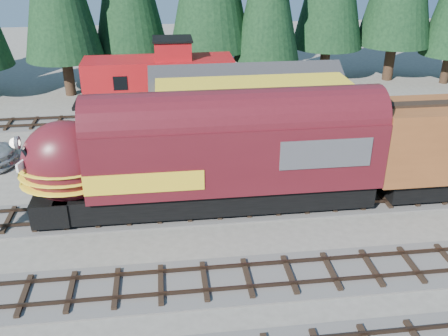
{
  "coord_description": "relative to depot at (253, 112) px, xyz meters",
  "views": [
    {
      "loc": [
        -5.46,
        -18.47,
        13.31
      ],
      "look_at": [
        -2.64,
        4.0,
        2.35
      ],
      "focal_mm": 40.0,
      "sensor_mm": 36.0,
      "label": 1
    }
  ],
  "objects": [
    {
      "name": "caboose",
      "position": [
        -5.66,
        7.5,
        -0.17
      ],
      "size": [
        10.92,
        3.17,
        5.68
      ],
      "color": "black",
      "rests_on": "ground"
    },
    {
      "name": "depot",
      "position": [
        0.0,
        0.0,
        0.0
      ],
      "size": [
        12.8,
        7.0,
        5.3
      ],
      "color": "gold",
      "rests_on": "ground"
    },
    {
      "name": "track_spur",
      "position": [
        -10.0,
        7.5,
        -2.9
      ],
      "size": [
        32.0,
        3.2,
        0.33
      ],
      "color": "#4C4947",
      "rests_on": "ground"
    },
    {
      "name": "ground",
      "position": [
        0.0,
        -10.5,
        -2.96
      ],
      "size": [
        120.0,
        120.0,
        0.0
      ],
      "primitive_type": "plane",
      "color": "#6B665B",
      "rests_on": "ground"
    },
    {
      "name": "locomotive",
      "position": [
        -3.97,
        -6.5,
        -0.16
      ],
      "size": [
        17.88,
        3.55,
        4.86
      ],
      "color": "black",
      "rests_on": "ground"
    },
    {
      "name": "pickup_truck_a",
      "position": [
        -7.89,
        -2.03,
        -2.11
      ],
      "size": [
        6.46,
        3.66,
        1.7
      ],
      "primitive_type": "imported",
      "rotation": [
        0.0,
        0.0,
        1.43
      ],
      "color": "black",
      "rests_on": "ground"
    }
  ]
}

